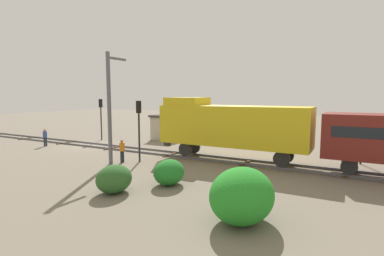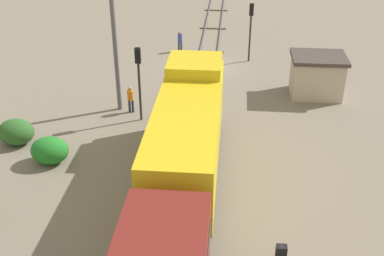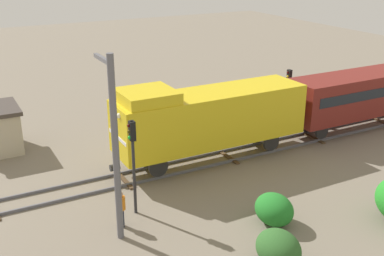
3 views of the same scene
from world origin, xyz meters
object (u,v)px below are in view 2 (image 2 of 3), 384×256
(traffic_signal_near, at_px, (251,22))
(worker_by_signal, at_px, (131,97))
(relay_hut, at_px, (317,75))
(locomotive, at_px, (188,128))
(catenary_mast, at_px, (116,45))
(traffic_signal_mid, at_px, (139,71))
(worker_near_track, at_px, (180,40))

(traffic_signal_near, bearing_deg, worker_by_signal, 52.36)
(worker_by_signal, bearing_deg, relay_hut, 155.51)
(locomotive, relative_size, catenary_mast, 1.46)
(traffic_signal_mid, height_order, relay_hut, traffic_signal_mid)
(traffic_signal_mid, xyz_separation_m, catenary_mast, (1.54, -1.33, 1.08))
(catenary_mast, bearing_deg, relay_hut, -165.21)
(traffic_signal_mid, distance_m, relay_hut, 11.96)
(locomotive, bearing_deg, relay_hut, -125.63)
(worker_near_track, bearing_deg, worker_by_signal, 70.78)
(traffic_signal_mid, bearing_deg, locomotive, 120.15)
(worker_by_signal, xyz_separation_m, relay_hut, (-11.70, -3.65, 0.40))
(locomotive, relative_size, worker_near_track, 6.82)
(traffic_signal_near, height_order, relay_hut, traffic_signal_near)
(worker_near_track, relative_size, worker_by_signal, 1.00)
(locomotive, relative_size, traffic_signal_mid, 2.56)
(worker_near_track, bearing_deg, traffic_signal_mid, 75.14)
(traffic_signal_mid, bearing_deg, catenary_mast, -40.77)
(traffic_signal_mid, relative_size, worker_by_signal, 2.67)
(locomotive, height_order, relay_hut, locomotive)
(relay_hut, bearing_deg, worker_by_signal, 17.31)
(worker_by_signal, distance_m, relay_hut, 12.26)
(locomotive, xyz_separation_m, traffic_signal_near, (-3.20, -16.41, 0.35))
(worker_near_track, bearing_deg, locomotive, 87.30)
(locomotive, distance_m, worker_near_track, 18.42)
(traffic_signal_near, relative_size, catenary_mast, 0.57)
(traffic_signal_mid, relative_size, worker_near_track, 2.67)
(locomotive, distance_m, traffic_signal_mid, 6.78)
(relay_hut, bearing_deg, worker_near_track, -37.94)
(relay_hut, bearing_deg, traffic_signal_mid, 22.92)
(traffic_signal_mid, height_order, catenary_mast, catenary_mast)
(traffic_signal_near, xyz_separation_m, relay_hut, (-4.30, 5.95, -1.73))
(locomotive, xyz_separation_m, relay_hut, (-7.50, -10.46, -1.38))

